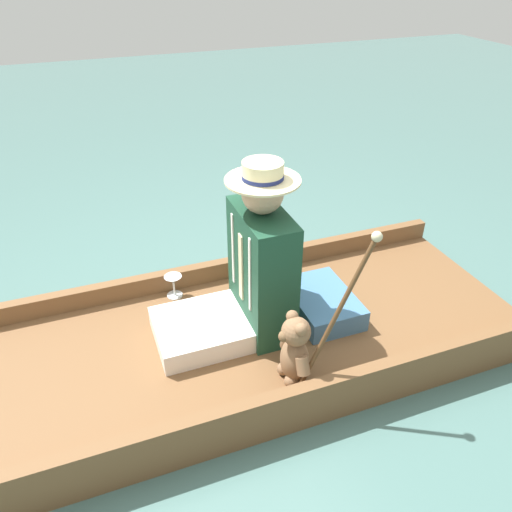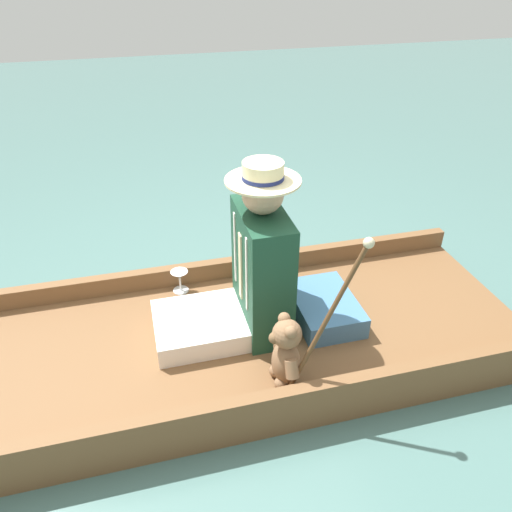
{
  "view_description": "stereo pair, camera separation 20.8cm",
  "coord_description": "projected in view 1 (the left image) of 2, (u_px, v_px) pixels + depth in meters",
  "views": [
    {
      "loc": [
        -1.82,
        0.56,
        1.82
      ],
      "look_at": [
        0.04,
        -0.14,
        0.55
      ],
      "focal_mm": 35.0,
      "sensor_mm": 36.0,
      "label": 1
    },
    {
      "loc": [
        -1.88,
        0.36,
        1.82
      ],
      "look_at": [
        0.04,
        -0.14,
        0.55
      ],
      "focal_mm": 35.0,
      "sensor_mm": 36.0,
      "label": 2
    }
  ],
  "objects": [
    {
      "name": "ground_plane",
      "position": [
        233.0,
        355.0,
        2.58
      ],
      "size": [
        16.0,
        16.0,
        0.0
      ],
      "primitive_type": "plane",
      "color": "#476B66"
    },
    {
      "name": "punt_boat",
      "position": [
        233.0,
        344.0,
        2.54
      ],
      "size": [
        1.1,
        3.0,
        0.24
      ],
      "color": "brown",
      "rests_on": "ground_plane"
    },
    {
      "name": "seat_cushion",
      "position": [
        322.0,
        303.0,
        2.64
      ],
      "size": [
        0.44,
        0.31,
        0.12
      ],
      "color": "teal",
      "rests_on": "punt_boat"
    },
    {
      "name": "seated_person",
      "position": [
        249.0,
        275.0,
        2.4
      ],
      "size": [
        0.44,
        0.71,
        0.89
      ],
      "rotation": [
        0.0,
        0.0,
        0.05
      ],
      "color": "white",
      "rests_on": "punt_boat"
    },
    {
      "name": "teddy_bear",
      "position": [
        294.0,
        351.0,
        2.18
      ],
      "size": [
        0.25,
        0.15,
        0.35
      ],
      "color": "#846042",
      "rests_on": "punt_boat"
    },
    {
      "name": "wine_glass",
      "position": [
        173.0,
        281.0,
        2.74
      ],
      "size": [
        0.1,
        0.1,
        0.13
      ],
      "color": "silver",
      "rests_on": "punt_boat"
    },
    {
      "name": "walking_cane",
      "position": [
        342.0,
        304.0,
        2.01
      ],
      "size": [
        0.04,
        0.33,
        0.76
      ],
      "color": "brown",
      "rests_on": "punt_boat"
    }
  ]
}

